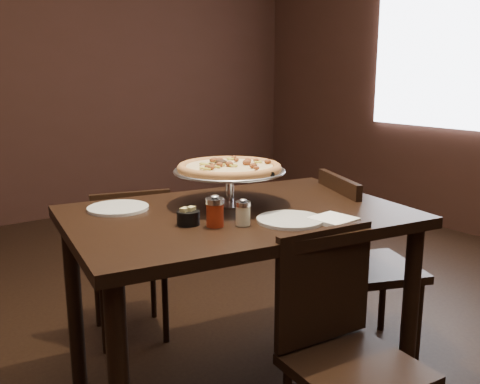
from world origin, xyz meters
TOP-DOWN VIEW (x-y plane):
  - room at (0.06, 0.03)m, footprint 6.04×7.04m
  - dining_table at (-0.02, 0.10)m, footprint 1.46×1.09m
  - pizza_stand at (0.02, 0.20)m, footprint 0.47×0.47m
  - parmesan_shaker at (-0.12, -0.07)m, footprint 0.06×0.06m
  - pepper_flake_shaker at (-0.21, -0.02)m, footprint 0.07×0.07m
  - packet_caddy at (-0.28, 0.05)m, footprint 0.08×0.08m
  - napkin_stack at (0.18, -0.24)m, footprint 0.16×0.16m
  - plate_left at (-0.39, 0.41)m, footprint 0.25×0.25m
  - plate_near at (0.05, -0.14)m, footprint 0.25×0.25m
  - serving_spatula at (0.09, 0.05)m, footprint 0.15×0.15m
  - chair_far at (-0.16, 0.83)m, footprint 0.47×0.47m
  - chair_near at (0.03, -0.45)m, footprint 0.44×0.44m
  - chair_side at (0.68, 0.06)m, footprint 0.55×0.55m

SIDE VIEW (x-z plane):
  - chair_far at x=-0.16m, z-range 0.04..0.86m
  - chair_near at x=0.03m, z-range 0.04..0.89m
  - chair_side at x=0.68m, z-range 0.04..0.95m
  - dining_table at x=-0.02m, z-range 0.31..1.14m
  - plate_left at x=-0.39m, z-range 0.83..0.84m
  - plate_near at x=0.05m, z-range 0.83..0.85m
  - napkin_stack at x=0.18m, z-range 0.83..0.85m
  - packet_caddy at x=-0.28m, z-range 0.83..0.89m
  - parmesan_shaker at x=-0.12m, z-range 0.83..0.93m
  - pepper_flake_shaker at x=-0.21m, z-range 0.83..0.95m
  - serving_spatula at x=0.09m, z-range 0.97..1.00m
  - pizza_stand at x=0.02m, z-range 0.89..1.09m
  - room at x=0.06m, z-range -0.02..2.82m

